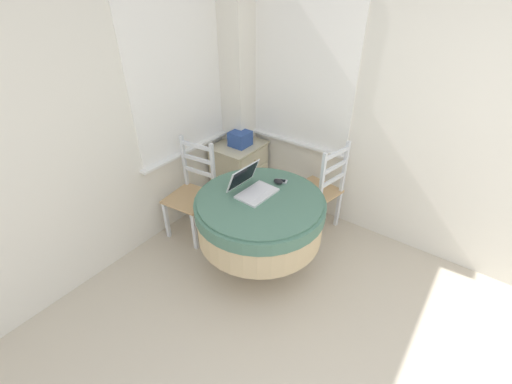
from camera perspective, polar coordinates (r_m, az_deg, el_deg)
The scene contains 9 objects.
corner_room_shell at distance 2.74m, azimuth -0.08°, elevation 10.79°, with size 4.43×4.48×2.55m.
round_dining_table at distance 2.90m, azimuth 0.64°, elevation -3.84°, with size 1.09×1.09×0.75m.
laptop at distance 2.85m, azimuth -0.66°, elevation 0.80°, with size 0.35×0.33×0.23m.
computer_mouse at distance 2.99m, azimuth 3.72°, elevation 1.78°, with size 0.06×0.09×0.04m.
cell_phone at distance 3.03m, azimuth 4.21°, elevation 1.85°, with size 0.09×0.12×0.01m.
dining_chair_near_back_window at distance 3.44m, azimuth -10.54°, elevation -0.24°, with size 0.46×0.45×0.99m.
dining_chair_near_right_window at distance 3.49m, azimuth 10.58°, elevation 0.24°, with size 0.48×0.48×0.99m.
corner_cabinet at distance 3.98m, azimuth -2.79°, elevation 3.45°, with size 0.56×0.47×0.69m.
storage_box at distance 3.77m, azimuth -2.66°, elevation 8.87°, with size 0.21×0.20×0.16m.
Camera 1 is at (-0.80, 0.16, 2.33)m, focal length 24.00 mm.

